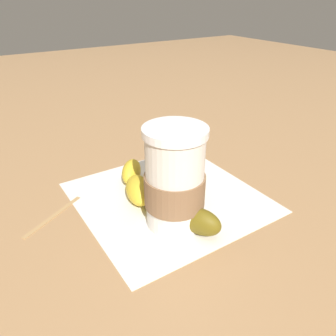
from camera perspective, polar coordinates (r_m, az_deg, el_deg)
ground_plane at (r=0.52m, az=0.00°, el=-5.14°), size 3.00×3.00×0.00m
paper_napkin at (r=0.52m, az=0.00°, el=-5.07°), size 0.27×0.27×0.00m
coffee_cup at (r=0.43m, az=1.17°, el=-2.23°), size 0.08×0.08×0.14m
muffin at (r=0.50m, az=1.18°, el=0.09°), size 0.09×0.09×0.09m
banana at (r=0.49m, az=-2.35°, el=-5.01°), size 0.23×0.09×0.04m
wooden_stirrer at (r=0.51m, az=-19.32°, el=-7.86°), size 0.06×0.10×0.00m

